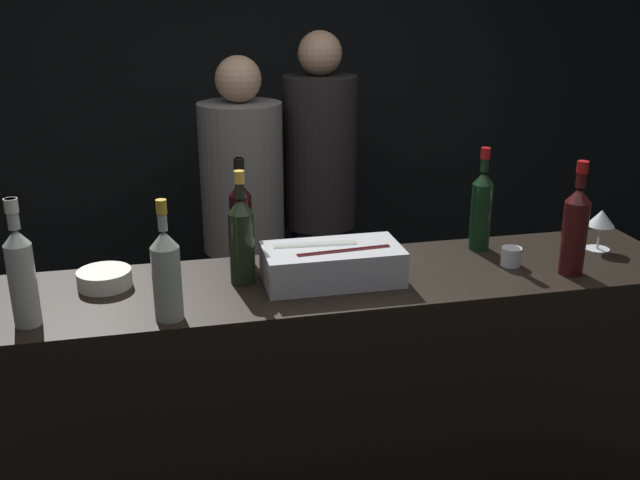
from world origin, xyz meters
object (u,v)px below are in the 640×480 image
(person_in_hoodie, at_px, (243,216))
(person_blond_tee, at_px, (320,191))
(red_wine_bottle_black_foil, at_px, (241,219))
(champagne_bottle, at_px, (242,238))
(wine_glass, at_px, (601,220))
(rose_wine_bottle, at_px, (166,272))
(candle_votive, at_px, (511,256))
(red_wine_bottle_tall, at_px, (575,227))
(red_wine_bottle_burgundy, at_px, (481,207))
(ice_bin_with_bottles, at_px, (332,263))
(white_wine_bottle, at_px, (21,273))
(bowl_white, at_px, (105,278))

(person_in_hoodie, height_order, person_blond_tee, person_blond_tee)
(red_wine_bottle_black_foil, distance_m, person_blond_tee, 1.32)
(person_in_hoodie, bearing_deg, champagne_bottle, -102.14)
(wine_glass, xyz_separation_m, rose_wine_bottle, (-1.46, -0.23, 0.03))
(rose_wine_bottle, xyz_separation_m, red_wine_bottle_black_foil, (0.24, 0.37, 0.01))
(red_wine_bottle_black_foil, bearing_deg, champagne_bottle, -96.14)
(candle_votive, height_order, red_wine_bottle_black_foil, red_wine_bottle_black_foil)
(red_wine_bottle_black_foil, bearing_deg, rose_wine_bottle, -123.45)
(red_wine_bottle_tall, bearing_deg, champagne_bottle, 171.59)
(wine_glass, xyz_separation_m, red_wine_bottle_burgundy, (-0.40, 0.10, 0.04))
(rose_wine_bottle, distance_m, red_wine_bottle_black_foil, 0.44)
(rose_wine_bottle, height_order, champagne_bottle, champagne_bottle)
(red_wine_bottle_black_foil, relative_size, champagne_bottle, 1.00)
(wine_glass, xyz_separation_m, red_wine_bottle_tall, (-0.21, -0.17, 0.04))
(ice_bin_with_bottles, height_order, red_wine_bottle_burgundy, red_wine_bottle_burgundy)
(champagne_bottle, relative_size, white_wine_bottle, 1.00)
(bowl_white, relative_size, rose_wine_bottle, 0.48)
(champagne_bottle, height_order, white_wine_bottle, same)
(champagne_bottle, distance_m, person_blond_tee, 1.47)
(rose_wine_bottle, xyz_separation_m, champagne_bottle, (0.23, 0.21, 0.01))
(candle_votive, relative_size, person_blond_tee, 0.04)
(wine_glass, bearing_deg, white_wine_bottle, -174.22)
(champagne_bottle, xyz_separation_m, red_wine_bottle_tall, (1.02, -0.15, 0.01))
(person_in_hoodie, bearing_deg, bowl_white, -121.07)
(red_wine_bottle_burgundy, xyz_separation_m, red_wine_bottle_tall, (0.19, -0.27, 0.00))
(champagne_bottle, distance_m, person_in_hoodie, 1.27)
(candle_votive, distance_m, person_blond_tee, 1.44)
(white_wine_bottle, bearing_deg, red_wine_bottle_black_foil, 27.86)
(wine_glass, height_order, person_in_hoodie, person_in_hoodie)
(bowl_white, xyz_separation_m, candle_votive, (1.28, -0.11, 0.00))
(candle_votive, height_order, red_wine_bottle_tall, red_wine_bottle_tall)
(red_wine_bottle_black_foil, distance_m, champagne_bottle, 0.16)
(candle_votive, relative_size, red_wine_bottle_burgundy, 0.19)
(wine_glass, height_order, rose_wine_bottle, rose_wine_bottle)
(white_wine_bottle, bearing_deg, person_in_hoodie, 61.88)
(bowl_white, xyz_separation_m, wine_glass, (1.65, -0.04, 0.08))
(red_wine_bottle_tall, distance_m, person_blond_tee, 1.59)
(ice_bin_with_bottles, bearing_deg, rose_wine_bottle, -162.18)
(rose_wine_bottle, bearing_deg, white_wine_bottle, 173.22)
(rose_wine_bottle, bearing_deg, red_wine_bottle_burgundy, 17.23)
(white_wine_bottle, bearing_deg, champagne_bottle, 15.29)
(wine_glass, distance_m, person_blond_tee, 1.51)
(wine_glass, distance_m, red_wine_bottle_tall, 0.28)
(ice_bin_with_bottles, distance_m, person_in_hoodie, 1.30)
(white_wine_bottle, bearing_deg, ice_bin_with_bottles, 7.54)
(ice_bin_with_bottles, xyz_separation_m, bowl_white, (-0.68, 0.11, -0.03))
(rose_wine_bottle, bearing_deg, wine_glass, 8.94)
(red_wine_bottle_black_foil, bearing_deg, red_wine_bottle_tall, -17.31)
(bowl_white, relative_size, candle_votive, 2.45)
(champagne_bottle, bearing_deg, person_in_hoodie, 83.46)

